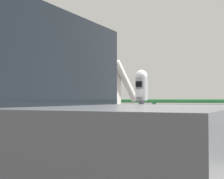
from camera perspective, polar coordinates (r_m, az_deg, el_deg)
name	(u,v)px	position (r m, az deg, el deg)	size (l,w,h in m)	color
sidewalk_curb	(136,175)	(5.23, 3.96, -14.14)	(36.00, 2.30, 0.13)	gray
parking_meter	(141,104)	(4.27, 4.94, -2.47)	(0.15, 0.16, 1.44)	slate
pedestrian_at_meter	(104,102)	(4.74, -1.33, -2.10)	(0.74, 0.45, 1.78)	#1E233F
background_railing	(154,116)	(5.96, 7.06, -4.48)	(24.06, 0.06, 1.07)	#1E602D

